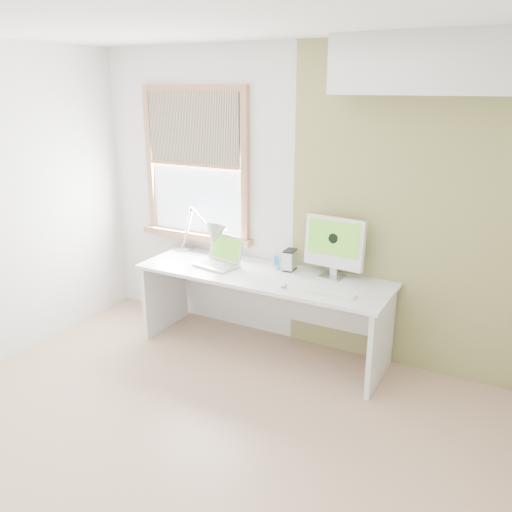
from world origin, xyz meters
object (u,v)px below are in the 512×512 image
Objects in this scene: external_drive at (290,260)px; desk at (266,293)px; laptop at (221,258)px; imac at (334,244)px; desk_lamp at (208,235)px.

desk is at bearing -140.47° from external_drive.
external_drive is at bearing 39.53° from desk.
imac is at bearing 11.33° from laptop.
laptop is 1.03m from imac.
desk_lamp is 1.77× the size of laptop.
imac is (0.98, 0.20, 0.22)m from laptop.
laptop is at bearing -175.43° from desk.
desk is 0.74m from desk_lamp.
laptop is at bearing -22.45° from desk_lamp.
laptop is 0.79× the size of imac.
laptop is (0.17, -0.07, -0.17)m from desk_lamp.
external_drive is 0.35× the size of imac.
desk is 12.16× the size of external_drive.
desk_lamp is at bearing 157.55° from laptop.
desk_lamp is at bearing -172.69° from external_drive.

